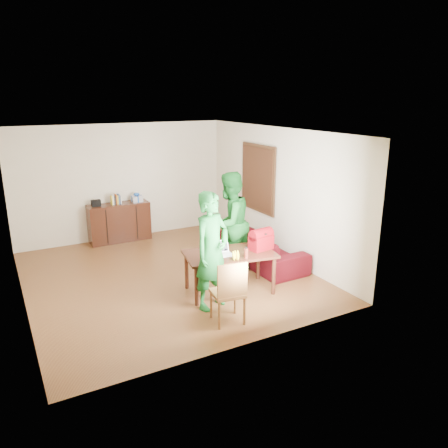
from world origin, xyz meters
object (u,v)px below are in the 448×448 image
person_far (229,223)px  red_bag (261,241)px  sofa (261,247)px  laptop (224,253)px  bottle (246,253)px  chair (228,304)px  table (230,258)px  person_near (212,251)px

person_far → red_bag: person_far is taller
person_far → sofa: 1.05m
person_far → laptop: person_far is taller
red_bag → sofa: red_bag is taller
bottle → sofa: (1.12, 1.26, -0.49)m
chair → sofa: bearing=54.2°
table → bottle: bearing=-60.8°
person_near → bottle: bearing=-21.3°
person_far → sofa: bearing=167.9°
person_far → chair: bearing=39.1°
person_near → laptop: size_ratio=5.94×
red_bag → sofa: 1.33m
laptop → red_bag: 0.73m
chair → sofa: 2.57m
chair → person_near: size_ratio=0.53×
person_far → red_bag: (0.14, -0.89, -0.12)m
table → bottle: (0.12, -0.35, 0.18)m
table → chair: 1.13m
laptop → sofa: laptop is taller
person_near → laptop: 0.52m
laptop → red_bag: bearing=-1.3°
table → chair: bearing=-110.0°
person_near → bottle: 0.66m
table → person_near: person_near is taller
person_far → person_near: bearing=28.9°
laptop → chair: bearing=-111.7°
sofa → bottle: bearing=137.0°
person_near → sofa: (1.76, 1.27, -0.64)m
table → laptop: laptop is taller
chair → bottle: size_ratio=5.22×
table → bottle: size_ratio=8.55×
red_bag → bottle: bearing=-160.0°
person_far → red_bag: 0.90m
person_near → person_far: bearing=28.1°
person_near → red_bag: size_ratio=4.71×
table → laptop: 0.20m
sofa → red_bag: bearing=145.3°
bottle → table: bearing=108.7°
laptop → sofa: size_ratio=0.15×
chair → red_bag: (1.12, 0.83, 0.57)m
red_bag → laptop: bearing=167.3°
person_near → laptop: (0.38, 0.30, -0.20)m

